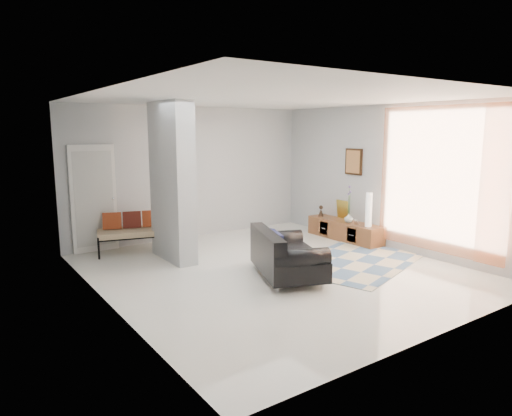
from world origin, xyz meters
TOP-DOWN VIEW (x-y plane):
  - floor at (0.00, 0.00)m, footprint 6.00×6.00m
  - ceiling at (0.00, 0.00)m, footprint 6.00×6.00m
  - wall_back at (0.00, 3.00)m, footprint 6.00×0.00m
  - wall_front at (0.00, -3.00)m, footprint 6.00×0.00m
  - wall_left at (-2.75, 0.00)m, footprint 0.00×6.00m
  - wall_right at (2.75, 0.00)m, footprint 0.00×6.00m
  - partition_column at (-1.10, 1.60)m, footprint 0.35×1.20m
  - hallway_door at (-2.10, 2.96)m, footprint 0.85×0.06m
  - curtain at (2.67, -1.15)m, footprint 0.00×2.55m
  - wall_art at (2.72, 0.90)m, footprint 0.04×0.45m
  - media_console at (2.52, 0.90)m, footprint 0.45×1.84m
  - loveseat at (-0.12, -0.38)m, footprint 1.36×1.71m
  - daybed at (-1.42, 2.49)m, footprint 1.70×1.04m
  - area_rug at (1.46, -0.40)m, footprint 2.99×2.44m
  - cylinder_lamp at (2.50, 0.24)m, footprint 0.12×0.12m
  - bronze_figurine at (2.47, 1.59)m, footprint 0.13×0.13m
  - vase at (2.47, 0.75)m, footprint 0.19×0.19m

SIDE VIEW (x-z plane):
  - floor at x=0.00m, z-range 0.00..0.00m
  - area_rug at x=1.46m, z-range 0.00..0.01m
  - media_console at x=2.52m, z-range -0.20..0.60m
  - loveseat at x=-0.12m, z-range -0.02..0.74m
  - daybed at x=-1.42m, z-range 0.04..0.81m
  - vase at x=2.47m, z-range 0.40..0.59m
  - bronze_figurine at x=2.47m, z-range 0.40..0.64m
  - cylinder_lamp at x=2.50m, z-range 0.40..1.08m
  - hallway_door at x=-2.10m, z-range 0.00..2.04m
  - partition_column at x=-1.10m, z-range 0.00..2.80m
  - wall_back at x=0.00m, z-range -1.60..4.40m
  - wall_front at x=0.00m, z-range -1.60..4.40m
  - wall_left at x=-2.75m, z-range -1.60..4.40m
  - wall_right at x=2.75m, z-range -1.60..4.40m
  - curtain at x=2.67m, z-range 0.17..2.72m
  - wall_art at x=2.72m, z-range 1.38..1.92m
  - ceiling at x=0.00m, z-range 2.80..2.80m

